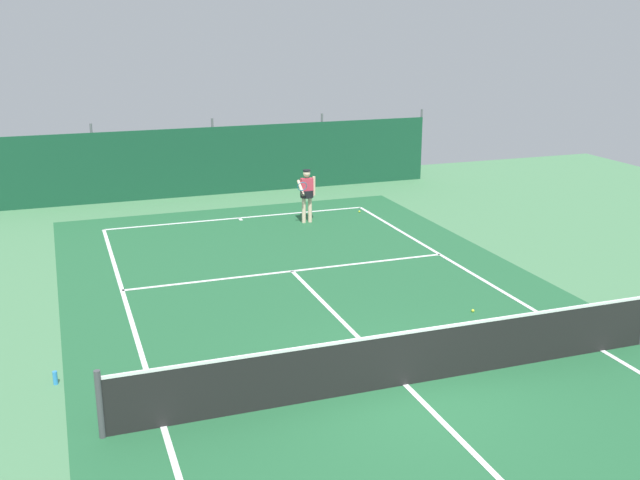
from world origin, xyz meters
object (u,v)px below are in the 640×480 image
tennis_net (406,358)px  water_bottle (55,378)px  tennis_player (307,192)px  tennis_ball_midcourt (359,211)px  parked_car (158,164)px  tennis_ball_near_player (473,311)px

tennis_net → water_bottle: tennis_net is taller
tennis_player → tennis_ball_midcourt: bearing=-162.6°
tennis_net → parked_car: size_ratio=2.37×
tennis_net → tennis_player: size_ratio=6.17×
tennis_player → parked_car: bearing=-62.2°
tennis_player → tennis_ball_near_player: bearing=97.5°
tennis_ball_near_player → water_bottle: (-8.47, -0.49, 0.09)m
tennis_net → tennis_ball_midcourt: tennis_net is taller
tennis_net → water_bottle: size_ratio=42.17×
tennis_ball_midcourt → water_bottle: (-9.48, -9.27, 0.09)m
tennis_ball_near_player → water_bottle: 8.48m
tennis_net → parked_car: bearing=95.4°
tennis_net → tennis_ball_near_player: size_ratio=153.33×
tennis_player → tennis_ball_near_player: (0.98, -8.17, -0.93)m
tennis_player → tennis_ball_midcourt: tennis_player is taller
tennis_player → tennis_ball_midcourt: (1.99, 0.60, -0.93)m
tennis_ball_near_player → parked_car: parked_car is taller
tennis_player → tennis_ball_near_player: tennis_player is taller
water_bottle → parked_car: bearing=75.6°
tennis_ball_near_player → tennis_ball_midcourt: 8.83m
tennis_player → parked_car: (-3.51, 6.84, -0.12)m
tennis_ball_midcourt → water_bottle: size_ratio=0.28×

